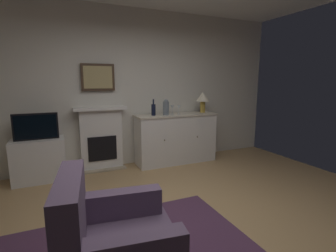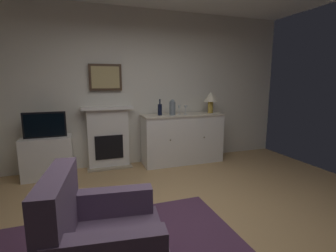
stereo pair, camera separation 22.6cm
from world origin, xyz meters
TOP-DOWN VIEW (x-y plane):
  - ground_plane at (0.00, 0.00)m, footprint 5.99×4.82m
  - wall_rear at (0.00, 2.38)m, footprint 5.99×0.06m
  - fireplace_unit at (-0.55, 2.25)m, footprint 0.87×0.30m
  - framed_picture at (-0.55, 2.30)m, footprint 0.55×0.04m
  - sideboard_cabinet at (0.81, 2.07)m, footprint 1.53×0.49m
  - table_lamp at (1.38, 2.07)m, footprint 0.26×0.26m
  - wine_bottle at (0.35, 2.06)m, footprint 0.08×0.08m
  - wine_glass_left at (0.73, 2.08)m, footprint 0.07×0.07m
  - wine_glass_center at (0.84, 2.03)m, footprint 0.07×0.07m
  - vase_decorative at (0.58, 2.02)m, footprint 0.11×0.11m
  - tv_cabinet at (-1.52, 2.09)m, footprint 0.75×0.42m
  - tv_set at (-1.52, 2.07)m, footprint 0.62×0.07m
  - armchair at (-0.91, -0.49)m, footprint 0.90×0.87m

SIDE VIEW (x-z plane):
  - ground_plane at x=0.00m, z-range -0.10..0.00m
  - tv_cabinet at x=-1.52m, z-range 0.00..0.66m
  - armchair at x=-0.91m, z-range -0.08..0.84m
  - sideboard_cabinet at x=0.81m, z-range 0.00..0.93m
  - fireplace_unit at x=-0.55m, z-range 0.00..1.10m
  - tv_set at x=-1.52m, z-range 0.66..1.06m
  - wine_bottle at x=0.35m, z-range 0.89..1.18m
  - wine_glass_left at x=0.73m, z-range 0.97..1.13m
  - wine_glass_center at x=0.84m, z-range 0.97..1.13m
  - vase_decorative at x=0.58m, z-range 0.93..1.21m
  - table_lamp at x=1.38m, z-range 1.01..1.41m
  - wall_rear at x=0.00m, z-range 0.00..2.79m
  - framed_picture at x=-0.55m, z-range 1.37..1.82m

